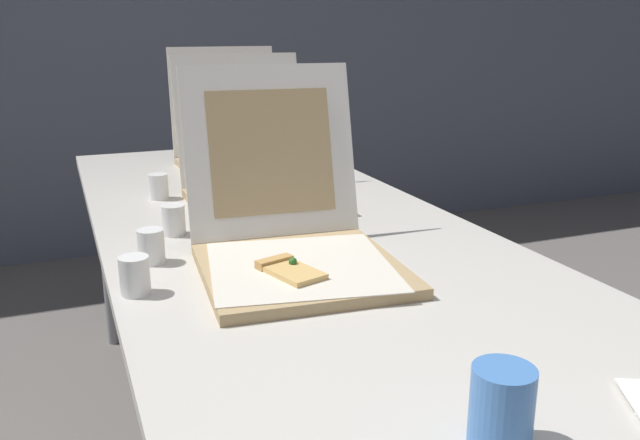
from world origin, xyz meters
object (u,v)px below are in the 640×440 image
pizza_box_back (237,151)px  cup_white_near_center (151,246)px  pizza_box_front (293,240)px  cup_white_far (158,186)px  table (286,244)px  pizza_box_middle (259,182)px  cup_white_mid (173,220)px  cup_printed_front (501,408)px  cup_white_near_left (135,276)px

pizza_box_back → cup_white_near_center: bearing=-117.1°
pizza_box_front → cup_white_near_center: pizza_box_front is taller
pizza_box_front → cup_white_far: pizza_box_front is taller
table → pizza_box_middle: pizza_box_middle is taller
pizza_box_front → cup_white_far: size_ratio=7.22×
pizza_box_middle → cup_white_mid: (-0.27, -0.22, -0.02)m
table → cup_printed_front: bearing=-93.7°
cup_white_near_center → cup_white_near_left: (-0.05, -0.16, 0.00)m
table → cup_white_near_center: (-0.34, -0.14, 0.08)m
pizza_box_back → cup_white_mid: (-0.34, -0.70, -0.02)m
cup_white_far → cup_white_near_left: bearing=-102.0°
table → pizza_box_back: size_ratio=5.63×
pizza_box_front → cup_white_far: 0.68m
cup_white_near_center → cup_white_near_left: size_ratio=1.00×
cup_white_near_center → cup_printed_front: (0.28, -0.78, 0.01)m
table → pizza_box_middle: (0.01, 0.25, 0.10)m
cup_white_near_center → cup_white_near_left: 0.17m
table → cup_white_near_center: bearing=-156.9°
pizza_box_back → pizza_box_front: bearing=-100.4°
pizza_box_middle → cup_white_near_center: bearing=-130.9°
pizza_box_back → cup_white_far: 0.47m
pizza_box_front → cup_white_near_center: 0.29m
pizza_box_middle → cup_white_far: (-0.25, 0.13, -0.02)m
pizza_box_front → pizza_box_middle: size_ratio=1.10×
cup_printed_front → cup_white_near_center: bearing=109.8°
cup_white_mid → cup_white_far: same height
pizza_box_back → cup_white_near_center: 0.96m
pizza_box_middle → cup_white_near_center: pizza_box_middle is taller
cup_white_near_center → cup_printed_front: bearing=-70.2°
table → cup_white_far: size_ratio=32.40×
cup_white_near_center → cup_white_far: 0.54m
cup_white_far → cup_white_near_left: size_ratio=1.00×
cup_white_near_center → cup_printed_front: size_ratio=0.72×
pizza_box_middle → cup_white_far: pizza_box_middle is taller
table → cup_white_mid: bearing=173.2°
table → pizza_box_middle: size_ratio=4.95×
table → cup_white_near_center: 0.38m
cup_white_near_center → pizza_box_front: bearing=-26.2°
cup_printed_front → cup_white_mid: bearing=102.1°
cup_white_near_left → cup_printed_front: cup_printed_front is taller
pizza_box_middle → cup_white_mid: bearing=-140.5°
cup_white_far → cup_printed_front: (0.18, -1.31, 0.01)m
table → pizza_box_front: (-0.08, -0.27, 0.10)m
cup_white_mid → cup_white_near_left: size_ratio=1.00×
pizza_box_front → cup_white_near_center: (-0.26, 0.13, -0.02)m
table → cup_white_mid: size_ratio=32.40×
table → pizza_box_middle: 0.27m
cup_white_mid → table: bearing=-6.8°
pizza_box_middle → cup_printed_front: pizza_box_middle is taller
pizza_box_middle → pizza_box_front: bearing=-98.9°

